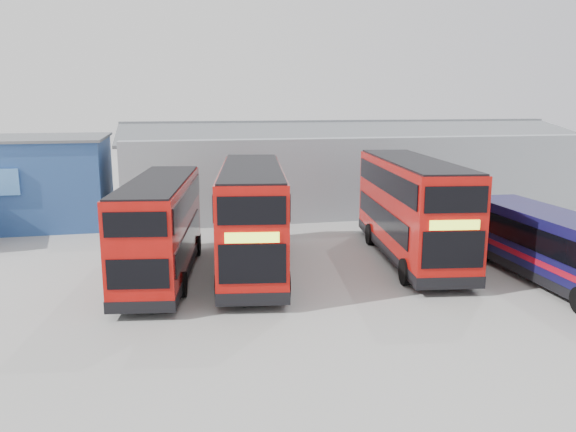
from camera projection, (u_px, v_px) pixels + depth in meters
The scene contains 7 objects.
ground_plane at pixel (305, 312), 19.38m from camera, with size 120.00×120.00×0.00m, color gray.
office_block at pixel (1, 180), 33.09m from camera, with size 12.30×8.32×5.12m.
maintenance_shed at pixel (345, 167), 39.69m from camera, with size 30.50×12.00×5.89m.
double_decker_left at pixel (161, 229), 22.78m from camera, with size 3.78×9.88×4.09m.
double_decker_centre at pixel (252, 219), 23.81m from camera, with size 4.17×10.88×4.50m.
double_decker_right at pixel (411, 210), 25.56m from camera, with size 4.16×11.09×4.59m.
single_decker_blue at pixel (559, 252), 21.88m from camera, with size 2.81×10.43×2.80m.
Camera 1 is at (-4.57, -17.76, 7.11)m, focal length 35.00 mm.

